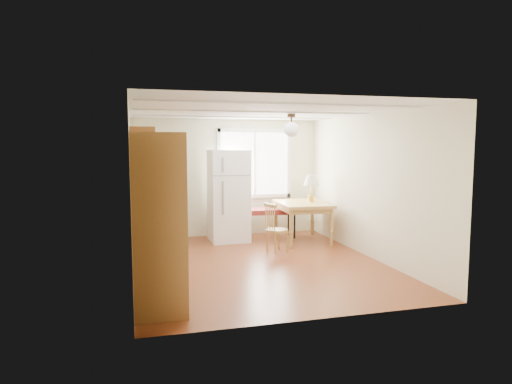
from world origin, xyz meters
name	(u,v)px	position (x,y,z in m)	size (l,w,h in m)	color
room_shell	(258,189)	(0.00, 0.00, 1.25)	(4.60, 5.60, 2.62)	#582312
kitchen_run	(153,225)	(-1.72, -0.63, 0.84)	(0.65, 3.40, 2.20)	brown
window_unit	(255,164)	(0.60, 2.47, 1.55)	(1.64, 0.05, 1.51)	white
pendant_light	(291,129)	(0.70, 0.40, 2.24)	(0.26, 0.26, 0.40)	black
refrigerator	(229,196)	(-0.10, 1.92, 0.93)	(0.77, 0.80, 1.86)	white
bench	(266,212)	(0.70, 1.94, 0.56)	(1.41, 0.65, 0.63)	maroon
dining_table	(303,207)	(1.34, 1.47, 0.69)	(1.03, 1.33, 0.80)	olive
chair	(274,225)	(0.48, 0.69, 0.50)	(0.43, 0.42, 0.89)	olive
table_lamp	(311,182)	(1.54, 1.53, 1.20)	(0.32, 0.32, 0.55)	gold
coffee_maker	(154,215)	(-1.72, -1.01, 1.04)	(0.24, 0.29, 0.38)	black
kettle	(148,218)	(-1.78, -0.95, 0.99)	(0.12, 0.12, 0.22)	red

